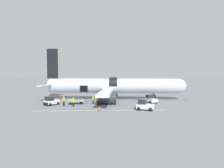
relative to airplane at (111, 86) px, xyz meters
name	(u,v)px	position (x,y,z in m)	size (l,w,h in m)	color
ground_plane	(101,105)	(-1.49, -7.38, -2.93)	(500.00, 500.00, 0.00)	slate
apron_marking_line	(100,110)	(-1.13, -12.66, -2.93)	(21.02, 2.25, 0.01)	silver
airplane	(111,86)	(0.00, 0.00, 0.00)	(32.79, 25.63, 11.55)	silver
baggage_tug_lead	(51,101)	(-10.69, -8.28, -2.24)	(2.77, 2.98, 1.62)	white
baggage_tug_mid	(144,105)	(5.90, -11.97, -2.20)	(3.03, 2.34, 1.73)	white
baggage_tug_rear	(151,99)	(8.12, -4.64, -2.26)	(2.62, 2.90, 1.58)	white
baggage_cart_loading	(77,101)	(-6.28, -6.72, -2.44)	(3.89, 2.74, 1.00)	#999BA0
ground_crew_loader_a	(64,101)	(-7.97, -9.16, -2.01)	(0.56, 0.56, 1.74)	black
ground_crew_loader_b	(93,99)	(-3.07, -6.74, -2.04)	(0.45, 0.59, 1.69)	#2D2D33
ground_crew_driver	(97,100)	(-2.09, -8.20, -1.97)	(0.55, 0.62, 1.83)	#1E2338
ground_crew_supervisor	(73,102)	(-6.15, -9.54, -2.09)	(0.51, 0.51, 1.60)	black
safety_cone_nose	(184,99)	(16.29, -0.26, -2.65)	(0.43, 0.43, 0.61)	black
safety_cone_engine_left	(100,109)	(-1.13, -12.66, -2.65)	(0.53, 0.53, 0.60)	black
safety_cone_wingtip	(113,103)	(0.74, -7.15, -2.67)	(0.46, 0.46, 0.56)	black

